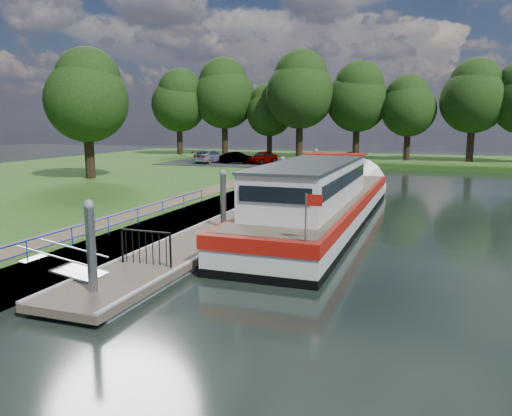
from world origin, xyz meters
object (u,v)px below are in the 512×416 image
(car_c, at_px, (211,156))
(barge, at_px, (326,201))
(pontoon, at_px, (258,214))
(car_b, at_px, (237,158))
(car_a, at_px, (263,157))

(car_c, bearing_deg, barge, 137.50)
(barge, bearing_deg, car_c, 126.68)
(pontoon, bearing_deg, car_b, 114.35)
(car_b, xyz_separation_m, car_c, (-2.95, 0.03, 0.07))
(pontoon, relative_size, barge, 1.42)
(pontoon, height_order, barge, barge)
(barge, xyz_separation_m, car_a, (-11.41, 23.43, 0.39))
(car_b, distance_m, car_c, 2.96)
(car_c, bearing_deg, pontoon, 131.04)
(pontoon, height_order, car_c, car_c)
(barge, relative_size, car_c, 4.75)
(barge, bearing_deg, car_a, 115.97)
(pontoon, relative_size, car_a, 7.98)
(car_a, height_order, car_b, car_a)
(car_b, relative_size, car_c, 0.78)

